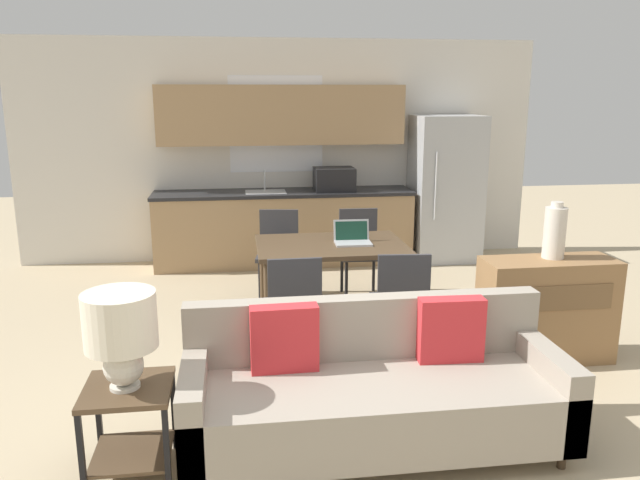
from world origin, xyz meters
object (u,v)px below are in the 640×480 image
Objects in this scene: dining_chair_near_right at (400,299)px; vase at (555,232)px; dining_chair_near_left at (293,304)px; refrigerator at (445,189)px; dining_chair_far_left at (278,249)px; couch at (373,390)px; laptop at (352,238)px; dining_table at (331,251)px; dining_chair_far_right at (360,248)px; side_table at (130,415)px; credenza at (546,310)px; table_lamp at (121,329)px.

vase is at bearing -179.49° from dining_chair_near_right.
vase reaches higher than dining_chair_near_left.
refrigerator is 2.52m from dining_chair_far_left.
couch is 2.09m from laptop.
refrigerator reaches higher than laptop.
couch is 5.03× the size of vase.
vase reaches higher than dining_table.
vase reaches higher than laptop.
laptop is at bearing -45.75° from dining_chair_far_left.
dining_chair_far_right is 0.84m from dining_chair_far_left.
vase is 1.29m from dining_chair_near_right.
dining_chair_far_right is at bearing -117.81° from dining_chair_near_left.
side_table is 0.58× the size of dining_chair_far_right.
vase is at bearing 32.71° from couch.
refrigerator is at bearing 49.46° from dining_table.
dining_chair_near_right and dining_chair_near_left have the same top height.
dining_chair_near_right is at bearing 172.50° from credenza.
credenza is at bearing 32.11° from couch.
dining_chair_far_right is at bearing 75.56° from laptop.
table_lamp reaches higher than dining_chair_far_right.
couch is at bearing 4.44° from side_table.
dining_table is at bearing -58.72° from dining_chair_near_right.
table_lamp is at bearing -133.08° from side_table.
vase is 2.16m from dining_chair_far_right.
table_lamp is at bearing -124.28° from dining_table.
laptop is (0.62, 0.86, 0.30)m from dining_chair_near_left.
couch is 2.49× the size of dining_chair_far_left.
dining_chair_near_right is (1.86, 1.27, 0.15)m from side_table.
credenza reaches higher than dining_table.
refrigerator reaches higher than dining_chair_far_left.
dining_chair_far_right reaches higher than couch.
dining_chair_far_left is (-2.17, -1.22, -0.39)m from refrigerator.
laptop is at bearing 52.34° from table_lamp.
dining_table is 1.48× the size of dining_chair_near_left.
refrigerator is 3.11m from credenza.
table_lamp reaches higher than dining_chair_near_right.
dining_table is 2.46× the size of table_lamp.
laptop is (0.26, 2.02, 0.45)m from couch.
dining_chair_far_right is 0.87m from laptop.
refrigerator is 5.31m from side_table.
laptop is (1.64, 2.13, 0.45)m from side_table.
side_table is at bearing -159.50° from credenza.
refrigerator is 0.81× the size of couch.
side_table is 0.58× the size of dining_chair_near_left.
dining_table is 0.60× the size of couch.
dining_chair_near_left is 1.10m from laptop.
dining_chair_far_left is at bearing 178.26° from dining_chair_far_right.
refrigerator is at bearing 86.73° from vase.
dining_chair_near_right is (-1.14, 0.15, 0.09)m from credenza.
refrigerator is 2.02× the size of dining_chair_far_left.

